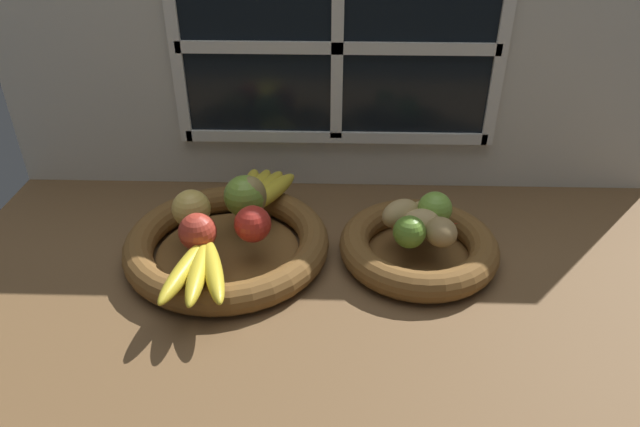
{
  "coord_description": "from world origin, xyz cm",
  "views": [
    {
      "loc": [
        0.45,
        -85.73,
        63.18
      ],
      "look_at": [
        -2.13,
        0.6,
        9.41
      ],
      "focal_mm": 32.43,
      "sensor_mm": 36.0,
      "label": 1
    }
  ],
  "objects_px": {
    "apple_golden_left": "(189,209)",
    "potato_small": "(438,232)",
    "lime_far": "(432,209)",
    "fruit_bowl_left": "(225,244)",
    "apple_red_right": "(250,224)",
    "apple_green_back": "(242,196)",
    "pear_brown": "(248,196)",
    "lime_near": "(407,232)",
    "potato_back": "(426,212)",
    "banana_bunch_back": "(258,191)",
    "chili_pepper": "(426,230)",
    "potato_large": "(418,223)",
    "potato_oblong": "(398,214)",
    "fruit_bowl_right": "(416,247)",
    "apple_red_front": "(195,232)",
    "banana_bunch_front": "(196,268)"
  },
  "relations": [
    {
      "from": "banana_bunch_front",
      "to": "lime_far",
      "type": "relative_size",
      "value": 3.06
    },
    {
      "from": "potato_large",
      "to": "potato_oblong",
      "type": "height_order",
      "value": "potato_oblong"
    },
    {
      "from": "fruit_bowl_right",
      "to": "banana_bunch_front",
      "type": "distance_m",
      "value": 0.39
    },
    {
      "from": "fruit_bowl_left",
      "to": "lime_near",
      "type": "relative_size",
      "value": 6.54
    },
    {
      "from": "fruit_bowl_left",
      "to": "banana_bunch_front",
      "type": "xyz_separation_m",
      "value": [
        -0.02,
        -0.13,
        0.04
      ]
    },
    {
      "from": "chili_pepper",
      "to": "apple_green_back",
      "type": "bearing_deg",
      "value": 148.04
    },
    {
      "from": "potato_large",
      "to": "apple_golden_left",
      "type": "bearing_deg",
      "value": 177.56
    },
    {
      "from": "fruit_bowl_right",
      "to": "apple_green_back",
      "type": "xyz_separation_m",
      "value": [
        -0.32,
        0.06,
        0.07
      ]
    },
    {
      "from": "apple_red_right",
      "to": "lime_far",
      "type": "height_order",
      "value": "apple_red_right"
    },
    {
      "from": "pear_brown",
      "to": "potato_small",
      "type": "distance_m",
      "value": 0.35
    },
    {
      "from": "potato_back",
      "to": "potato_oblong",
      "type": "bearing_deg",
      "value": -164.05
    },
    {
      "from": "apple_golden_left",
      "to": "fruit_bowl_right",
      "type": "bearing_deg",
      "value": -2.44
    },
    {
      "from": "apple_golden_left",
      "to": "chili_pepper",
      "type": "height_order",
      "value": "apple_golden_left"
    },
    {
      "from": "banana_bunch_back",
      "to": "potato_oblong",
      "type": "height_order",
      "value": "potato_oblong"
    },
    {
      "from": "potato_back",
      "to": "banana_bunch_front",
      "type": "bearing_deg",
      "value": -155.92
    },
    {
      "from": "potato_back",
      "to": "lime_far",
      "type": "xyz_separation_m",
      "value": [
        0.01,
        -0.0,
        0.01
      ]
    },
    {
      "from": "fruit_bowl_right",
      "to": "chili_pepper",
      "type": "distance_m",
      "value": 0.04
    },
    {
      "from": "apple_red_right",
      "to": "lime_near",
      "type": "relative_size",
      "value": 1.14
    },
    {
      "from": "lime_far",
      "to": "fruit_bowl_left",
      "type": "bearing_deg",
      "value": -174.42
    },
    {
      "from": "fruit_bowl_left",
      "to": "potato_back",
      "type": "height_order",
      "value": "potato_back"
    },
    {
      "from": "apple_red_front",
      "to": "potato_back",
      "type": "height_order",
      "value": "apple_red_front"
    },
    {
      "from": "potato_small",
      "to": "fruit_bowl_left",
      "type": "bearing_deg",
      "value": 175.41
    },
    {
      "from": "apple_red_right",
      "to": "apple_green_back",
      "type": "height_order",
      "value": "apple_green_back"
    },
    {
      "from": "apple_golden_left",
      "to": "potato_oblong",
      "type": "bearing_deg",
      "value": 1.37
    },
    {
      "from": "potato_back",
      "to": "lime_near",
      "type": "distance_m",
      "value": 0.09
    },
    {
      "from": "apple_green_back",
      "to": "lime_far",
      "type": "bearing_deg",
      "value": -3.38
    },
    {
      "from": "apple_red_front",
      "to": "apple_red_right",
      "type": "xyz_separation_m",
      "value": [
        0.09,
        0.03,
        -0.0
      ]
    },
    {
      "from": "lime_near",
      "to": "apple_golden_left",
      "type": "bearing_deg",
      "value": 172.0
    },
    {
      "from": "pear_brown",
      "to": "chili_pepper",
      "type": "height_order",
      "value": "pear_brown"
    },
    {
      "from": "chili_pepper",
      "to": "banana_bunch_front",
      "type": "bearing_deg",
      "value": 176.61
    },
    {
      "from": "apple_red_right",
      "to": "lime_far",
      "type": "distance_m",
      "value": 0.33
    },
    {
      "from": "pear_brown",
      "to": "lime_near",
      "type": "bearing_deg",
      "value": -18.37
    },
    {
      "from": "potato_back",
      "to": "banana_bunch_back",
      "type": "bearing_deg",
      "value": 167.02
    },
    {
      "from": "fruit_bowl_right",
      "to": "banana_bunch_back",
      "type": "bearing_deg",
      "value": 158.94
    },
    {
      "from": "potato_large",
      "to": "potato_small",
      "type": "bearing_deg",
      "value": -45.0
    },
    {
      "from": "potato_large",
      "to": "potato_oblong",
      "type": "bearing_deg",
      "value": 142.13
    },
    {
      "from": "potato_small",
      "to": "potato_back",
      "type": "height_order",
      "value": "potato_small"
    },
    {
      "from": "fruit_bowl_left",
      "to": "banana_bunch_front",
      "type": "height_order",
      "value": "banana_bunch_front"
    },
    {
      "from": "fruit_bowl_left",
      "to": "lime_far",
      "type": "relative_size",
      "value": 5.96
    },
    {
      "from": "apple_red_front",
      "to": "potato_oblong",
      "type": "xyz_separation_m",
      "value": [
        0.35,
        0.08,
        -0.01
      ]
    },
    {
      "from": "apple_green_back",
      "to": "chili_pepper",
      "type": "distance_m",
      "value": 0.34
    },
    {
      "from": "fruit_bowl_right",
      "to": "potato_oblong",
      "type": "height_order",
      "value": "potato_oblong"
    },
    {
      "from": "potato_back",
      "to": "fruit_bowl_right",
      "type": "bearing_deg",
      "value": -114.44
    },
    {
      "from": "fruit_bowl_left",
      "to": "apple_golden_left",
      "type": "distance_m",
      "value": 0.09
    },
    {
      "from": "banana_bunch_front",
      "to": "lime_far",
      "type": "height_order",
      "value": "lime_far"
    },
    {
      "from": "pear_brown",
      "to": "potato_oblong",
      "type": "height_order",
      "value": "pear_brown"
    },
    {
      "from": "potato_small",
      "to": "lime_far",
      "type": "xyz_separation_m",
      "value": [
        -0.0,
        0.07,
        0.01
      ]
    },
    {
      "from": "banana_bunch_front",
      "to": "lime_near",
      "type": "bearing_deg",
      "value": 15.37
    },
    {
      "from": "pear_brown",
      "to": "potato_large",
      "type": "bearing_deg",
      "value": -10.58
    },
    {
      "from": "apple_golden_left",
      "to": "potato_small",
      "type": "xyz_separation_m",
      "value": [
        0.44,
        -0.05,
        -0.01
      ]
    }
  ]
}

